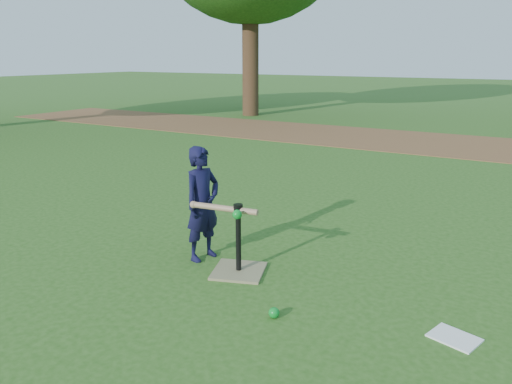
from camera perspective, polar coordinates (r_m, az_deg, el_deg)
The scene contains 7 objects.
ground at distance 4.42m, azimuth 0.30°, elevation -8.91°, with size 80.00×80.00×0.00m, color #285116.
dirt_strip at distance 11.32m, azimuth 19.56°, elevation 5.29°, with size 24.00×3.00×0.01m, color brown.
child at distance 4.52m, azimuth -6.14°, elevation -1.34°, with size 0.38×0.25×1.05m, color black.
wiffle_ball_ground at distance 3.67m, azimuth 2.07°, elevation -13.62°, with size 0.08×0.08×0.08m, color #0C8525.
clipboard at distance 3.69m, azimuth 21.73°, elevation -15.22°, with size 0.30×0.23×0.01m, color white.
batting_tee at distance 4.34m, azimuth -2.00°, elevation -7.81°, with size 0.54×0.54×0.61m.
swing_action at distance 4.21m, azimuth -3.70°, elevation -1.98°, with size 0.63×0.18×0.08m.
Camera 1 is at (1.99, -3.50, 1.82)m, focal length 35.00 mm.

